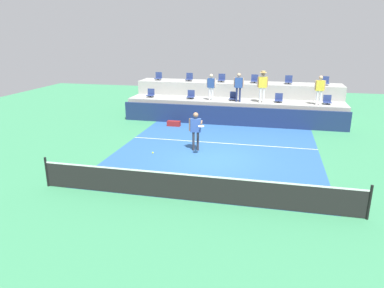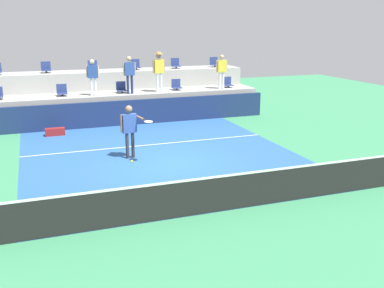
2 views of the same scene
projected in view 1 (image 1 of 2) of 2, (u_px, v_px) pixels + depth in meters
ground_plane at (213, 160)px, 15.12m from camera, size 40.00×40.00×0.00m
court_inner_paint at (217, 152)px, 16.05m from camera, size 9.00×10.00×0.01m
court_service_line at (221, 143)px, 17.35m from camera, size 9.00×0.06×0.00m
tennis_net at (192, 187)px, 11.25m from camera, size 10.48×0.08×1.07m
sponsor_backboard at (231, 116)px, 20.53m from camera, size 13.00×0.16×1.10m
seating_tier_lower at (233, 110)px, 21.72m from camera, size 13.00×1.80×1.25m
seating_tier_upper at (237, 98)px, 23.27m from camera, size 13.00×1.80×2.10m
stadium_chair_lower_far_left at (151, 94)px, 22.54m from camera, size 0.44×0.40×0.52m
stadium_chair_lower_left at (191, 95)px, 21.98m from camera, size 0.44×0.40×0.52m
stadium_chair_lower_center at (233, 97)px, 21.41m from camera, size 0.44×0.40×0.52m
stadium_chair_lower_right at (279, 99)px, 20.84m from camera, size 0.44×0.40×0.52m
stadium_chair_lower_far_right at (327, 100)px, 20.26m from camera, size 0.44×0.40×0.52m
stadium_chair_upper_far_left at (158, 77)px, 23.97m from camera, size 0.44×0.40×0.52m
stadium_chair_upper_left at (189, 78)px, 23.51m from camera, size 0.44×0.40×0.52m
stadium_chair_upper_mid_left at (222, 79)px, 23.04m from camera, size 0.44×0.40×0.52m
stadium_chair_upper_mid_right at (255, 79)px, 22.59m from camera, size 0.44×0.40×0.52m
stadium_chair_upper_right at (289, 80)px, 22.14m from camera, size 0.44×0.40×0.52m
stadium_chair_upper_far_right at (325, 81)px, 21.68m from camera, size 0.44×0.40×0.52m
tennis_player at (196, 127)px, 15.94m from camera, size 0.89×1.19×1.78m
spectator_leaning_on_rail at (211, 85)px, 21.12m from camera, size 0.57×0.26×1.59m
spectator_in_white at (239, 85)px, 20.75m from camera, size 0.59×0.23×1.68m
spectator_with_hat at (263, 83)px, 20.41m from camera, size 0.62×0.51×1.84m
spectator_in_grey at (320, 88)px, 19.78m from camera, size 0.58×0.23×1.65m
tennis_ball at (153, 153)px, 12.66m from camera, size 0.07×0.07×0.07m
equipment_bag at (174, 124)px, 20.50m from camera, size 0.76×0.28×0.30m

